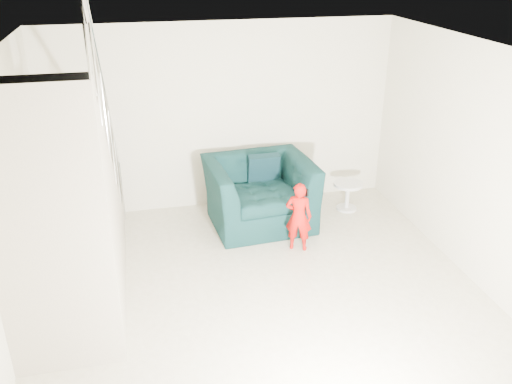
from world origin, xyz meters
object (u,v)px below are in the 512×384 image
side_table (348,192)px  staircase (68,228)px  toddler (299,217)px  armchair (260,193)px

side_table → staircase: bearing=-157.4°
side_table → toddler: bearing=-138.0°
staircase → side_table: bearing=22.6°
side_table → armchair: bearing=-175.1°
armchair → side_table: (1.36, 0.12, -0.17)m
armchair → toddler: toddler is taller
armchair → staircase: size_ratio=0.39×
toddler → staircase: (-2.70, -0.61, 0.48)m
armchair → side_table: armchair is taller
side_table → staircase: (-3.75, -1.56, 0.66)m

